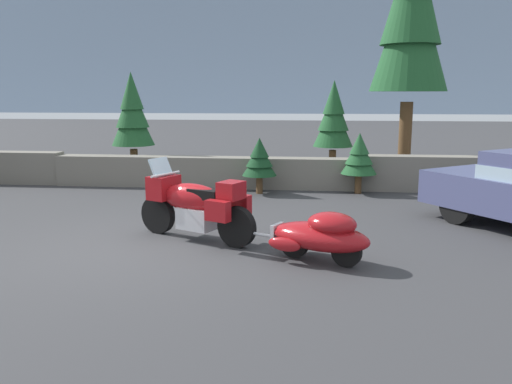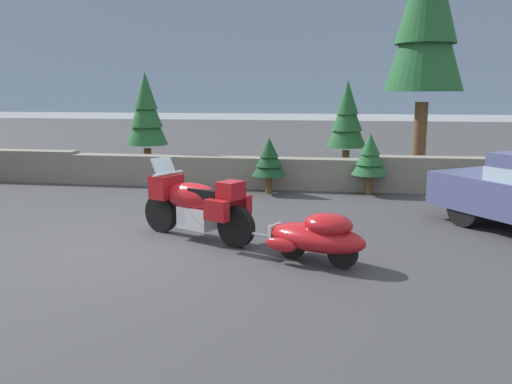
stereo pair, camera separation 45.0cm
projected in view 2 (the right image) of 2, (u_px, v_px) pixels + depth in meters
ground_plane at (140, 246)px, 8.52m from camera, size 80.00×80.00×0.00m
stone_guard_wall at (231, 171)px, 13.79m from camera, size 24.00×0.55×0.88m
distant_ridgeline at (326, 63)px, 99.75m from camera, size 240.00×80.00×16.00m
touring_motorcycle at (196, 203)px, 8.82m from camera, size 2.14×1.32×1.33m
car_shaped_trailer at (317, 236)px, 7.58m from camera, size 2.14×1.28×0.76m
pine_tree_tall at (427, 5)px, 14.03m from camera, size 2.12×2.12×7.54m
pine_tree_secondary at (347, 117)px, 14.93m from camera, size 1.13×1.13×2.78m
pine_tree_far_right at (146, 113)px, 14.85m from camera, size 1.18×1.18×3.00m
pine_sapling_near at (269, 159)px, 12.79m from camera, size 0.84×0.84×1.36m
pine_sapling_farther at (370, 156)px, 12.67m from camera, size 0.87×0.87×1.48m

